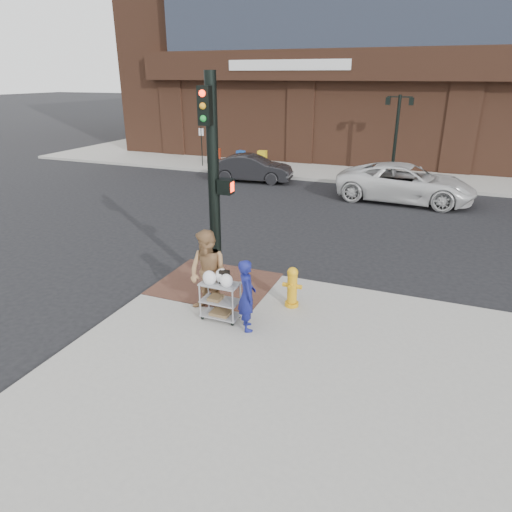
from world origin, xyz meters
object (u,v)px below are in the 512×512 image
at_px(utility_cart, 220,297).
at_px(fire_hydrant, 292,286).
at_px(lamp_post, 397,127).
at_px(sedan_dark, 252,168).
at_px(traffic_signal_pole, 214,180).
at_px(woman_blue, 247,295).
at_px(pedestrian_tan, 208,273).
at_px(minivan_white, 405,183).

bearing_deg(utility_cart, fire_hydrant, 42.65).
xyz_separation_m(lamp_post, sedan_dark, (-6.53, -3.12, -1.95)).
height_order(lamp_post, traffic_signal_pole, traffic_signal_pole).
height_order(lamp_post, woman_blue, lamp_post).
distance_m(lamp_post, sedan_dark, 7.50).
relative_size(pedestrian_tan, minivan_white, 0.34).
distance_m(lamp_post, minivan_white, 4.80).
relative_size(woman_blue, pedestrian_tan, 0.81).
bearing_deg(pedestrian_tan, woman_blue, -1.86).
height_order(traffic_signal_pole, pedestrian_tan, traffic_signal_pole).
bearing_deg(woman_blue, minivan_white, -41.79).
bearing_deg(lamp_post, woman_blue, -93.46).
relative_size(lamp_post, utility_cart, 3.52).
xyz_separation_m(traffic_signal_pole, woman_blue, (1.46, -1.57, -1.92)).
relative_size(lamp_post, fire_hydrant, 4.22).
xyz_separation_m(traffic_signal_pole, utility_cart, (0.78, -1.42, -2.17)).
bearing_deg(utility_cart, lamp_post, 84.18).
height_order(minivan_white, utility_cart, minivan_white).
bearing_deg(traffic_signal_pole, minivan_white, 72.31).
distance_m(minivan_white, utility_cart, 12.62).
xyz_separation_m(woman_blue, minivan_white, (2.02, 12.48, -0.13)).
relative_size(woman_blue, sedan_dark, 0.38).
distance_m(sedan_dark, minivan_white, 7.63).
xyz_separation_m(lamp_post, minivan_white, (1.00, -4.32, -1.83)).
distance_m(traffic_signal_pole, woman_blue, 2.88).
bearing_deg(lamp_post, utility_cart, -95.82).
distance_m(lamp_post, utility_cart, 16.84).
bearing_deg(pedestrian_tan, utility_cart, -9.63).
bearing_deg(lamp_post, traffic_signal_pole, -99.24).
xyz_separation_m(sedan_dark, utility_cart, (4.84, -13.52, 0.00)).
xyz_separation_m(traffic_signal_pole, sedan_dark, (-4.06, 12.10, -2.17)).
bearing_deg(sedan_dark, minivan_white, -106.53).
bearing_deg(minivan_white, woman_blue, 173.96).
relative_size(sedan_dark, utility_cart, 3.55).
relative_size(sedan_dark, fire_hydrant, 4.25).
distance_m(traffic_signal_pole, utility_cart, 2.70).
distance_m(woman_blue, fire_hydrant, 1.43).
bearing_deg(fire_hydrant, minivan_white, 82.55).
distance_m(lamp_post, pedestrian_tan, 16.68).
bearing_deg(sedan_dark, traffic_signal_pole, -169.00).
bearing_deg(woman_blue, utility_cart, 44.92).
bearing_deg(fire_hydrant, woman_blue, -113.31).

